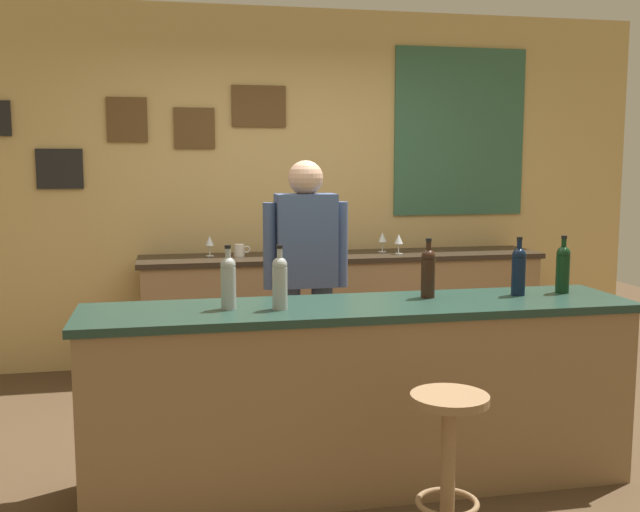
# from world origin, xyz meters

# --- Properties ---
(ground_plane) EXTENTS (10.00, 10.00, 0.00)m
(ground_plane) POSITION_xyz_m (0.00, 0.00, 0.00)
(ground_plane) COLOR #4C3823
(back_wall) EXTENTS (6.00, 0.09, 2.80)m
(back_wall) POSITION_xyz_m (0.03, 2.03, 1.42)
(back_wall) COLOR tan
(back_wall) RESTS_ON ground_plane
(bar_counter) EXTENTS (2.73, 0.60, 0.92)m
(bar_counter) POSITION_xyz_m (0.00, -0.40, 0.46)
(bar_counter) COLOR olive
(bar_counter) RESTS_ON ground_plane
(side_counter) EXTENTS (3.10, 0.56, 0.90)m
(side_counter) POSITION_xyz_m (0.40, 1.65, 0.45)
(side_counter) COLOR olive
(side_counter) RESTS_ON ground_plane
(bartender) EXTENTS (0.52, 0.21, 1.62)m
(bartender) POSITION_xyz_m (-0.11, 0.51, 0.94)
(bartender) COLOR #384766
(bartender) RESTS_ON ground_plane
(bar_stool) EXTENTS (0.32, 0.32, 0.68)m
(bar_stool) POSITION_xyz_m (0.18, -1.13, 0.46)
(bar_stool) COLOR olive
(bar_stool) RESTS_ON ground_plane
(wine_bottle_a) EXTENTS (0.07, 0.07, 0.31)m
(wine_bottle_a) POSITION_xyz_m (-0.65, -0.40, 1.06)
(wine_bottle_a) COLOR #999E99
(wine_bottle_a) RESTS_ON bar_counter
(wine_bottle_b) EXTENTS (0.07, 0.07, 0.31)m
(wine_bottle_b) POSITION_xyz_m (-0.41, -0.45, 1.06)
(wine_bottle_b) COLOR #999E99
(wine_bottle_b) RESTS_ON bar_counter
(wine_bottle_c) EXTENTS (0.07, 0.07, 0.31)m
(wine_bottle_c) POSITION_xyz_m (0.38, -0.30, 1.06)
(wine_bottle_c) COLOR black
(wine_bottle_c) RESTS_ON bar_counter
(wine_bottle_d) EXTENTS (0.07, 0.07, 0.31)m
(wine_bottle_d) POSITION_xyz_m (0.86, -0.34, 1.06)
(wine_bottle_d) COLOR black
(wine_bottle_d) RESTS_ON bar_counter
(wine_bottle_e) EXTENTS (0.07, 0.07, 0.31)m
(wine_bottle_e) POSITION_xyz_m (1.12, -0.32, 1.06)
(wine_bottle_e) COLOR black
(wine_bottle_e) RESTS_ON bar_counter
(wine_glass_a) EXTENTS (0.07, 0.07, 0.16)m
(wine_glass_a) POSITION_xyz_m (-0.61, 1.74, 1.01)
(wine_glass_a) COLOR silver
(wine_glass_a) RESTS_ON side_counter
(wine_glass_b) EXTENTS (0.07, 0.07, 0.16)m
(wine_glass_b) POSITION_xyz_m (0.02, 1.64, 1.01)
(wine_glass_b) COLOR silver
(wine_glass_b) RESTS_ON side_counter
(wine_glass_c) EXTENTS (0.07, 0.07, 0.16)m
(wine_glass_c) POSITION_xyz_m (0.74, 1.73, 1.01)
(wine_glass_c) COLOR silver
(wine_glass_c) RESTS_ON side_counter
(wine_glass_d) EXTENTS (0.07, 0.07, 0.16)m
(wine_glass_d) POSITION_xyz_m (0.82, 1.58, 1.01)
(wine_glass_d) COLOR silver
(wine_glass_d) RESTS_ON side_counter
(coffee_mug) EXTENTS (0.12, 0.08, 0.09)m
(coffee_mug) POSITION_xyz_m (-0.40, 1.67, 0.95)
(coffee_mug) COLOR silver
(coffee_mug) RESTS_ON side_counter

